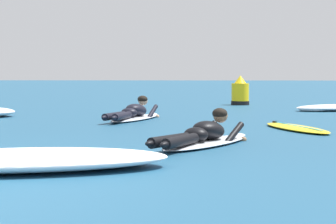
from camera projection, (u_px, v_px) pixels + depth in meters
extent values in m
plane|color=navy|center=(113.00, 112.00, 15.96)|extent=(120.00, 120.00, 0.00)
ellipsoid|color=silver|center=(207.00, 142.00, 8.80)|extent=(1.53, 2.22, 0.07)
ellipsoid|color=silver|center=(239.00, 135.00, 9.70)|extent=(0.28, 0.27, 0.06)
ellipsoid|color=black|center=(209.00, 130.00, 8.83)|extent=(0.64, 0.74, 0.34)
ellipsoid|color=black|center=(196.00, 135.00, 8.52)|extent=(0.43, 0.40, 0.20)
cylinder|color=black|center=(170.00, 140.00, 8.09)|extent=(0.53, 0.76, 0.14)
ellipsoid|color=black|center=(151.00, 143.00, 7.76)|extent=(0.19, 0.24, 0.08)
cylinder|color=black|center=(181.00, 141.00, 8.01)|extent=(0.45, 0.79, 0.14)
ellipsoid|color=black|center=(166.00, 144.00, 7.65)|extent=(0.19, 0.24, 0.08)
cylinder|color=black|center=(206.00, 133.00, 9.25)|extent=(0.35, 0.57, 0.34)
sphere|color=#8C6647|center=(218.00, 138.00, 9.58)|extent=(0.09, 0.09, 0.09)
cylinder|color=black|center=(233.00, 135.00, 9.01)|extent=(0.35, 0.57, 0.34)
sphere|color=#8C6647|center=(244.00, 140.00, 9.32)|extent=(0.09, 0.09, 0.09)
sphere|color=#8C6647|center=(220.00, 115.00, 9.14)|extent=(0.21, 0.21, 0.21)
ellipsoid|color=black|center=(220.00, 113.00, 9.12)|extent=(0.29, 0.28, 0.16)
ellipsoid|color=silver|center=(135.00, 118.00, 13.47)|extent=(1.12, 2.42, 0.07)
ellipsoid|color=silver|center=(153.00, 114.00, 14.54)|extent=(0.24, 0.24, 0.06)
ellipsoid|color=black|center=(136.00, 110.00, 13.51)|extent=(0.56, 0.79, 0.35)
ellipsoid|color=black|center=(129.00, 113.00, 13.12)|extent=(0.40, 0.36, 0.20)
cylinder|color=black|center=(115.00, 116.00, 12.59)|extent=(0.40, 0.86, 0.14)
ellipsoid|color=black|center=(105.00, 117.00, 12.19)|extent=(0.15, 0.24, 0.08)
cylinder|color=black|center=(122.00, 116.00, 12.54)|extent=(0.30, 0.87, 0.14)
ellipsoid|color=black|center=(115.00, 118.00, 12.13)|extent=(0.15, 0.24, 0.08)
cylinder|color=black|center=(133.00, 113.00, 13.95)|extent=(0.24, 0.61, 0.35)
sphere|color=tan|center=(139.00, 116.00, 14.34)|extent=(0.09, 0.09, 0.09)
cylinder|color=black|center=(152.00, 113.00, 13.80)|extent=(0.24, 0.61, 0.35)
sphere|color=tan|center=(157.00, 116.00, 14.16)|extent=(0.09, 0.09, 0.09)
sphere|color=tan|center=(143.00, 101.00, 13.89)|extent=(0.21, 0.21, 0.21)
ellipsoid|color=black|center=(143.00, 99.00, 13.87)|extent=(0.26, 0.25, 0.16)
ellipsoid|color=yellow|center=(296.00, 128.00, 11.11)|extent=(1.20, 2.26, 0.07)
cube|color=#1E9EDB|center=(296.00, 126.00, 11.11)|extent=(0.60, 1.79, 0.01)
cone|color=black|center=(275.00, 125.00, 12.00)|extent=(0.13, 0.13, 0.16)
ellipsoid|color=white|center=(336.00, 108.00, 16.56)|extent=(2.44, 1.67, 0.17)
ellipsoid|color=white|center=(315.00, 110.00, 16.28)|extent=(0.84, 0.54, 0.09)
ellipsoid|color=white|center=(24.00, 160.00, 6.53)|extent=(3.18, 1.81, 0.22)
ellipsoid|color=white|center=(96.00, 159.00, 6.83)|extent=(1.22, 1.01, 0.15)
cylinder|color=yellow|center=(240.00, 94.00, 19.49)|extent=(0.53, 0.53, 0.66)
cone|color=yellow|center=(240.00, 79.00, 19.46)|extent=(0.37, 0.37, 0.24)
cylinder|color=black|center=(240.00, 103.00, 19.50)|extent=(0.55, 0.55, 0.12)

